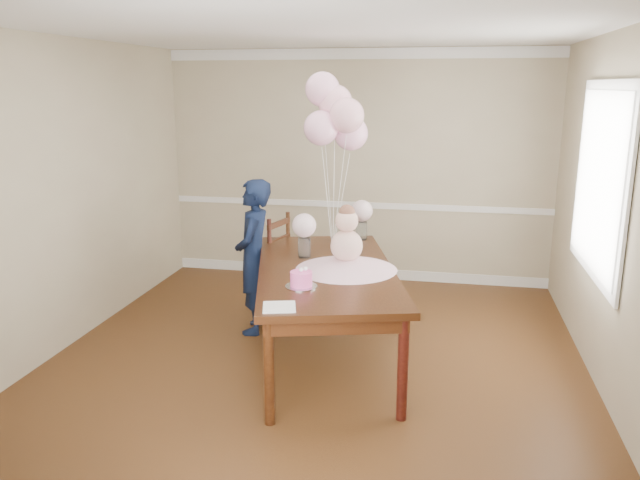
% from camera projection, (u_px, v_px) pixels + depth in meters
% --- Properties ---
extents(floor, '(4.50, 5.00, 0.00)m').
position_uv_depth(floor, '(314.00, 364.00, 5.27)').
color(floor, '#381F0E').
rests_on(floor, ground).
extents(ceiling, '(4.50, 5.00, 0.02)m').
position_uv_depth(ceiling, '(313.00, 28.00, 4.61)').
color(ceiling, silver).
rests_on(ceiling, wall_back).
extents(wall_back, '(4.50, 0.02, 2.70)m').
position_uv_depth(wall_back, '(357.00, 167.00, 7.32)').
color(wall_back, tan).
rests_on(wall_back, floor).
extents(wall_front, '(4.50, 0.02, 2.70)m').
position_uv_depth(wall_front, '(188.00, 320.00, 2.56)').
color(wall_front, tan).
rests_on(wall_front, floor).
extents(wall_left, '(0.02, 5.00, 2.70)m').
position_uv_depth(wall_left, '(58.00, 197.00, 5.37)').
color(wall_left, tan).
rests_on(wall_left, floor).
extents(wall_right, '(0.02, 5.00, 2.70)m').
position_uv_depth(wall_right, '(617.00, 218.00, 4.51)').
color(wall_right, tan).
rests_on(wall_right, floor).
extents(chair_rail_trim, '(4.50, 0.02, 0.07)m').
position_uv_depth(chair_rail_trim, '(356.00, 205.00, 7.42)').
color(chair_rail_trim, white).
rests_on(chair_rail_trim, wall_back).
extents(crown_molding, '(4.50, 0.02, 0.12)m').
position_uv_depth(crown_molding, '(358.00, 54.00, 7.00)').
color(crown_molding, silver).
rests_on(crown_molding, wall_back).
extents(baseboard_trim, '(4.50, 0.02, 0.12)m').
position_uv_depth(baseboard_trim, '(355.00, 272.00, 7.62)').
color(baseboard_trim, silver).
rests_on(baseboard_trim, floor).
extents(window_frame, '(0.02, 1.66, 1.56)m').
position_uv_depth(window_frame, '(600.00, 181.00, 4.94)').
color(window_frame, white).
rests_on(window_frame, wall_right).
extents(window_blinds, '(0.01, 1.50, 1.40)m').
position_uv_depth(window_blinds, '(598.00, 181.00, 4.95)').
color(window_blinds, white).
rests_on(window_blinds, wall_right).
extents(dining_table_top, '(1.63, 2.40, 0.05)m').
position_uv_depth(dining_table_top, '(326.00, 271.00, 5.15)').
color(dining_table_top, black).
rests_on(dining_table_top, table_leg_fl).
extents(table_apron, '(1.49, 2.27, 0.11)m').
position_uv_depth(table_apron, '(326.00, 280.00, 5.17)').
color(table_apron, black).
rests_on(table_apron, table_leg_fl).
extents(table_leg_fl, '(0.09, 0.09, 0.77)m').
position_uv_depth(table_leg_fl, '(269.00, 373.00, 4.25)').
color(table_leg_fl, black).
rests_on(table_leg_fl, floor).
extents(table_leg_fr, '(0.09, 0.09, 0.77)m').
position_uv_depth(table_leg_fr, '(403.00, 369.00, 4.30)').
color(table_leg_fr, black).
rests_on(table_leg_fr, floor).
extents(table_leg_bl, '(0.09, 0.09, 0.77)m').
position_uv_depth(table_leg_bl, '(272.00, 282.00, 6.20)').
color(table_leg_bl, black).
rests_on(table_leg_bl, floor).
extents(table_leg_br, '(0.09, 0.09, 0.77)m').
position_uv_depth(table_leg_br, '(364.00, 280.00, 6.26)').
color(table_leg_br, black).
rests_on(table_leg_br, floor).
extents(baby_skirt, '(1.02, 1.02, 0.11)m').
position_uv_depth(baby_skirt, '(346.00, 263.00, 5.09)').
color(baby_skirt, '#DDA3B5').
rests_on(baby_skirt, dining_table_top).
extents(baby_torso, '(0.26, 0.26, 0.26)m').
position_uv_depth(baby_torso, '(347.00, 246.00, 5.06)').
color(baby_torso, pink).
rests_on(baby_torso, baby_skirt).
extents(baby_head, '(0.19, 0.19, 0.19)m').
position_uv_depth(baby_head, '(347.00, 221.00, 5.01)').
color(baby_head, beige).
rests_on(baby_head, baby_torso).
extents(baby_hair, '(0.13, 0.13, 0.13)m').
position_uv_depth(baby_hair, '(347.00, 213.00, 4.99)').
color(baby_hair, brown).
rests_on(baby_hair, baby_head).
extents(cake_platter, '(0.30, 0.30, 0.01)m').
position_uv_depth(cake_platter, '(301.00, 286.00, 4.65)').
color(cake_platter, '#B9B9BD').
rests_on(cake_platter, dining_table_top).
extents(birthday_cake, '(0.20, 0.20, 0.11)m').
position_uv_depth(birthday_cake, '(301.00, 279.00, 4.64)').
color(birthday_cake, '#FF50AE').
rests_on(birthday_cake, cake_platter).
extents(cake_flower_a, '(0.03, 0.03, 0.03)m').
position_uv_depth(cake_flower_a, '(301.00, 270.00, 4.62)').
color(cake_flower_a, white).
rests_on(cake_flower_a, birthday_cake).
extents(cake_flower_b, '(0.03, 0.03, 0.03)m').
position_uv_depth(cake_flower_b, '(305.00, 269.00, 4.65)').
color(cake_flower_b, white).
rests_on(cake_flower_b, birthday_cake).
extents(rose_vase_near, '(0.13, 0.13, 0.18)m').
position_uv_depth(rose_vase_near, '(304.00, 248.00, 5.43)').
color(rose_vase_near, silver).
rests_on(rose_vase_near, dining_table_top).
extents(roses_near, '(0.21, 0.21, 0.21)m').
position_uv_depth(roses_near, '(304.00, 225.00, 5.39)').
color(roses_near, beige).
rests_on(roses_near, rose_vase_near).
extents(rose_vase_far, '(0.13, 0.13, 0.18)m').
position_uv_depth(rose_vase_far, '(362.00, 231.00, 6.06)').
color(rose_vase_far, silver).
rests_on(rose_vase_far, dining_table_top).
extents(roses_far, '(0.21, 0.21, 0.21)m').
position_uv_depth(roses_far, '(362.00, 211.00, 6.01)').
color(roses_far, beige).
rests_on(roses_far, rose_vase_far).
extents(napkin, '(0.27, 0.27, 0.01)m').
position_uv_depth(napkin, '(279.00, 307.00, 4.22)').
color(napkin, silver).
rests_on(napkin, dining_table_top).
extents(balloon_weight, '(0.05, 0.05, 0.02)m').
position_uv_depth(balloon_weight, '(333.00, 248.00, 5.74)').
color(balloon_weight, silver).
rests_on(balloon_weight, dining_table_top).
extents(balloon_a, '(0.31, 0.31, 0.31)m').
position_uv_depth(balloon_a, '(321.00, 128.00, 5.47)').
color(balloon_a, '#FFB4D5').
rests_on(balloon_a, balloon_ribbon_a).
extents(balloon_b, '(0.31, 0.31, 0.31)m').
position_uv_depth(balloon_b, '(347.00, 116.00, 5.40)').
color(balloon_b, '#F7AFBE').
rests_on(balloon_b, balloon_ribbon_b).
extents(balloon_c, '(0.31, 0.31, 0.31)m').
position_uv_depth(balloon_c, '(335.00, 102.00, 5.53)').
color(balloon_c, '#FFB4C7').
rests_on(balloon_c, balloon_ribbon_c).
extents(balloon_d, '(0.31, 0.31, 0.31)m').
position_uv_depth(balloon_d, '(323.00, 89.00, 5.52)').
color(balloon_d, '#FFB4D3').
rests_on(balloon_d, balloon_ribbon_d).
extents(balloon_e, '(0.31, 0.31, 0.31)m').
position_uv_depth(balloon_e, '(351.00, 133.00, 5.58)').
color(balloon_e, '#FFB4D9').
rests_on(balloon_e, balloon_ribbon_e).
extents(balloon_ribbon_a, '(0.10, 0.03, 0.92)m').
position_uv_depth(balloon_ribbon_a, '(327.00, 198.00, 5.62)').
color(balloon_ribbon_a, white).
rests_on(balloon_ribbon_a, balloon_weight).
extents(balloon_ribbon_b, '(0.12, 0.03, 1.03)m').
position_uv_depth(balloon_ribbon_b, '(340.00, 193.00, 5.59)').
color(balloon_ribbon_b, white).
rests_on(balloon_ribbon_b, balloon_weight).
extents(balloon_ribbon_c, '(0.01, 0.11, 1.14)m').
position_uv_depth(balloon_ribbon_c, '(334.00, 185.00, 5.65)').
color(balloon_ribbon_c, white).
rests_on(balloon_ribbon_c, balloon_weight).
extents(balloon_ribbon_d, '(0.12, 0.09, 1.24)m').
position_uv_depth(balloon_ribbon_d, '(328.00, 179.00, 5.65)').
color(balloon_ribbon_d, silver).
rests_on(balloon_ribbon_d, balloon_weight).
extents(balloon_ribbon_e, '(0.13, 0.12, 0.85)m').
position_uv_depth(balloon_ribbon_e, '(342.00, 200.00, 5.68)').
color(balloon_ribbon_e, white).
rests_on(balloon_ribbon_e, balloon_weight).
extents(dining_chair_seat, '(0.55, 0.55, 0.05)m').
position_uv_depth(dining_chair_seat, '(298.00, 276.00, 6.11)').
color(dining_chair_seat, '#3A1D10').
rests_on(dining_chair_seat, chair_leg_fl).
extents(chair_leg_fl, '(0.05, 0.05, 0.45)m').
position_uv_depth(chair_leg_fl, '(273.00, 303.00, 6.09)').
color(chair_leg_fl, '#3B1610').
rests_on(chair_leg_fl, floor).
extents(chair_leg_fr, '(0.05, 0.05, 0.45)m').
position_uv_depth(chair_leg_fr, '(307.00, 308.00, 5.93)').
color(chair_leg_fr, '#3A1B0F').
rests_on(chair_leg_fr, floor).
extents(chair_leg_bl, '(0.05, 0.05, 0.45)m').
position_uv_depth(chair_leg_bl, '(291.00, 292.00, 6.41)').
color(chair_leg_bl, '#3C2010').
rests_on(chair_leg_bl, floor).
extents(chair_leg_br, '(0.05, 0.05, 0.45)m').
position_uv_depth(chair_leg_br, '(323.00, 297.00, 6.26)').
color(chair_leg_br, '#381E0F').
rests_on(chair_leg_br, floor).
extents(chair_back_post_l, '(0.05, 0.05, 0.58)m').
position_uv_depth(chair_back_post_l, '(270.00, 249.00, 5.96)').
color(chair_back_post_l, '#34140E').
rests_on(chair_back_post_l, dining_chair_seat).
extents(chair_back_post_r, '(0.05, 0.05, 0.58)m').
position_uv_depth(chair_back_post_r, '(288.00, 240.00, 6.29)').
color(chair_back_post_r, '#351D0E').
rests_on(chair_back_post_r, dining_chair_seat).
extents(chair_slat_low, '(0.13, 0.41, 0.05)m').
position_uv_depth(chair_slat_low, '(279.00, 256.00, 6.16)').
color(chair_slat_low, black).
rests_on(chair_slat_low, dining_chair_seat).
extents(chair_slat_mid, '(0.13, 0.41, 0.05)m').
position_uv_depth(chair_slat_mid, '(279.00, 240.00, 6.12)').
color(chair_slat_mid, '#3B1D10').
rests_on(chair_slat_mid, dining_chair_seat).
extents(chair_slat_top, '(0.13, 0.41, 0.05)m').
position_uv_depth(chair_slat_top, '(279.00, 224.00, 6.08)').
color(chair_slat_top, '#351A0E').
rests_on(chair_slat_top, dining_chair_seat).
extents(woman, '(0.40, 0.56, 1.46)m').
position_uv_depth(woman, '(254.00, 257.00, 5.82)').
color(woman, black).
rests_on(woman, floor).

